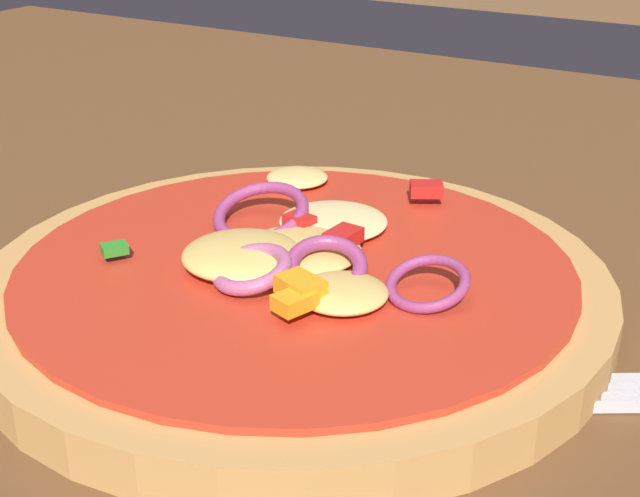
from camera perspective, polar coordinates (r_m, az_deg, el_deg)
dining_table at (r=0.40m, az=-3.73°, el=-4.88°), size 1.31×0.95×0.03m
pizza at (r=0.37m, az=-1.58°, el=-2.26°), size 0.26×0.26×0.04m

